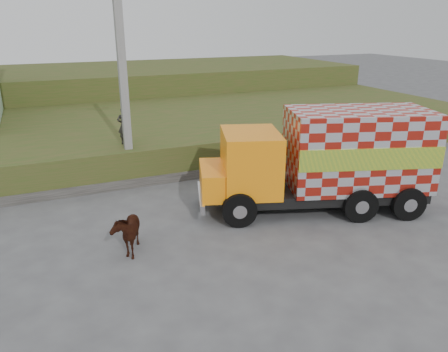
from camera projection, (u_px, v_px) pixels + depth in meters
name	position (u px, v px, depth m)	size (l,w,h in m)	color
ground	(190.00, 223.00, 14.62)	(120.00, 120.00, 0.00)	#474749
embankment	(127.00, 134.00, 23.01)	(40.00, 12.00, 1.50)	#324B19
embankment_far	(94.00, 89.00, 33.12)	(40.00, 12.00, 3.00)	#324B19
retaining_strip	(108.00, 185.00, 17.44)	(16.00, 0.50, 0.40)	#595651
utility_pole	(124.00, 85.00, 16.85)	(1.20, 0.30, 8.00)	gray
cargo_truck	(327.00, 159.00, 15.24)	(8.36, 4.86, 3.56)	black
cow	(127.00, 231.00, 12.66)	(0.71, 1.56, 1.32)	#34130D
pedestrian	(124.00, 126.00, 18.18)	(0.57, 0.37, 1.56)	#322F2D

